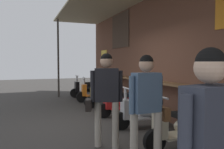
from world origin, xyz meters
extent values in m
plane|color=#383533|center=(0.00, 0.00, 0.00)|extent=(32.61, 32.61, 0.00)
cube|color=brown|center=(0.00, 2.02, 1.83)|extent=(11.65, 0.25, 3.65)
cube|color=brown|center=(0.00, 1.72, 1.01)|extent=(10.48, 0.36, 0.05)
cube|color=#423328|center=(-2.71, 1.89, 2.72)|extent=(1.53, 0.02, 1.28)
cube|color=gold|center=(-4.52, 1.88, 1.84)|extent=(0.70, 0.03, 0.46)
cylinder|color=#332D28|center=(-4.89, -0.11, 1.72)|extent=(0.08, 0.08, 3.44)
ellipsoid|color=black|center=(-4.44, 1.25, 0.40)|extent=(0.39, 0.70, 0.30)
cube|color=black|center=(-4.44, 1.20, 0.60)|extent=(0.31, 0.55, 0.10)
cube|color=black|center=(-4.43, 0.90, 0.25)|extent=(0.39, 0.50, 0.04)
cube|color=black|center=(-4.43, 0.60, 0.47)|extent=(0.28, 0.16, 0.44)
cylinder|color=#B7B7BC|center=(-4.43, 0.60, 0.60)|extent=(0.07, 0.07, 0.70)
cylinder|color=#B7B7BC|center=(-4.43, 0.60, 0.95)|extent=(0.46, 0.04, 0.04)
cylinder|color=black|center=(-4.43, 0.50, 0.20)|extent=(0.11, 0.40, 0.40)
cylinder|color=black|center=(-4.44, 1.50, 0.20)|extent=(0.11, 0.40, 0.40)
ellipsoid|color=orange|center=(-3.16, 1.25, 0.40)|extent=(0.43, 0.72, 0.30)
cube|color=black|center=(-3.16, 1.20, 0.60)|extent=(0.34, 0.57, 0.10)
cube|color=orange|center=(-3.18, 0.90, 0.25)|extent=(0.41, 0.52, 0.04)
cube|color=orange|center=(-3.20, 0.60, 0.47)|extent=(0.29, 0.18, 0.44)
cylinder|color=#B7B7BC|center=(-3.20, 0.60, 0.60)|extent=(0.07, 0.07, 0.70)
cylinder|color=#B7B7BC|center=(-3.20, 0.60, 0.95)|extent=(0.46, 0.07, 0.04)
cylinder|color=black|center=(-3.21, 0.50, 0.20)|extent=(0.13, 0.41, 0.40)
cylinder|color=black|center=(-3.14, 1.50, 0.20)|extent=(0.13, 0.41, 0.40)
ellipsoid|color=gold|center=(-1.94, 1.25, 0.40)|extent=(0.43, 0.73, 0.30)
cube|color=black|center=(-1.94, 1.20, 0.60)|extent=(0.34, 0.57, 0.10)
cube|color=gold|center=(-1.97, 0.90, 0.25)|extent=(0.42, 0.53, 0.04)
cube|color=gold|center=(-1.99, 0.60, 0.47)|extent=(0.29, 0.18, 0.44)
cylinder|color=#B7B7BC|center=(-1.99, 0.60, 0.60)|extent=(0.07, 0.07, 0.70)
cylinder|color=#B7B7BC|center=(-1.99, 0.60, 0.95)|extent=(0.46, 0.07, 0.04)
cylinder|color=black|center=(-2.00, 0.50, 0.20)|extent=(0.13, 0.41, 0.40)
cylinder|color=black|center=(-1.92, 1.50, 0.20)|extent=(0.13, 0.41, 0.40)
ellipsoid|color=red|center=(-0.64, 1.25, 0.40)|extent=(0.40, 0.71, 0.30)
cube|color=black|center=(-0.63, 1.20, 0.60)|extent=(0.31, 0.56, 0.10)
cube|color=red|center=(-0.63, 0.90, 0.25)|extent=(0.39, 0.51, 0.04)
cube|color=red|center=(-0.62, 0.60, 0.47)|extent=(0.28, 0.17, 0.44)
cylinder|color=#B7B7BC|center=(-0.62, 0.60, 0.60)|extent=(0.07, 0.07, 0.70)
cylinder|color=#B7B7BC|center=(-0.62, 0.60, 0.95)|extent=(0.46, 0.05, 0.04)
cylinder|color=black|center=(-0.62, 0.50, 0.20)|extent=(0.11, 0.40, 0.40)
cylinder|color=black|center=(-0.64, 1.50, 0.20)|extent=(0.11, 0.40, 0.40)
ellipsoid|color=#B2B5BA|center=(0.61, 1.25, 0.40)|extent=(0.43, 0.73, 0.30)
cube|color=black|center=(0.60, 1.20, 0.60)|extent=(0.34, 0.57, 0.10)
cube|color=#B2B5BA|center=(0.58, 0.90, 0.25)|extent=(0.42, 0.53, 0.04)
cube|color=#B2B5BA|center=(0.56, 0.60, 0.47)|extent=(0.29, 0.18, 0.44)
cylinder|color=#B7B7BC|center=(0.56, 0.60, 0.60)|extent=(0.07, 0.07, 0.70)
cylinder|color=#B7B7BC|center=(0.56, 0.60, 0.95)|extent=(0.46, 0.07, 0.04)
cylinder|color=black|center=(0.55, 0.50, 0.20)|extent=(0.13, 0.41, 0.40)
cylinder|color=black|center=(0.63, 1.50, 0.20)|extent=(0.13, 0.41, 0.40)
ellipsoid|color=beige|center=(1.97, 1.25, 0.40)|extent=(0.40, 0.71, 0.30)
cube|color=black|center=(1.97, 1.20, 0.60)|extent=(0.31, 0.56, 0.10)
cube|color=beige|center=(1.96, 0.90, 0.25)|extent=(0.39, 0.51, 0.04)
cube|color=beige|center=(1.95, 0.60, 0.47)|extent=(0.28, 0.17, 0.44)
cylinder|color=#B7B7BC|center=(1.95, 0.60, 0.60)|extent=(0.07, 0.07, 0.70)
cylinder|color=#B7B7BC|center=(1.95, 0.60, 0.95)|extent=(0.46, 0.05, 0.04)
cylinder|color=black|center=(1.95, 0.50, 0.20)|extent=(0.11, 0.40, 0.40)
cylinder|color=black|center=(1.98, 1.50, 0.20)|extent=(0.11, 0.40, 0.40)
cylinder|color=#B7B7BC|center=(3.19, 0.60, 0.60)|extent=(0.07, 0.07, 0.70)
cylinder|color=#B7B7BC|center=(3.19, 0.60, 0.95)|extent=(0.46, 0.06, 0.04)
cube|color=#383D4C|center=(4.00, -0.36, 1.09)|extent=(0.28, 0.44, 0.57)
sphere|color=beige|center=(4.00, -0.36, 1.50)|extent=(0.22, 0.22, 0.22)
sphere|color=black|center=(4.00, -0.36, 1.53)|extent=(0.20, 0.20, 0.20)
cylinder|color=#383D4C|center=(4.05, -0.60, 1.07)|extent=(0.08, 0.08, 0.54)
cylinder|color=#ADA393|center=(2.25, -0.04, 0.40)|extent=(0.12, 0.12, 0.81)
cylinder|color=#ADA393|center=(2.40, 0.27, 0.40)|extent=(0.12, 0.12, 0.81)
cube|color=slate|center=(2.33, 0.11, 1.09)|extent=(0.22, 0.42, 0.57)
sphere|color=tan|center=(2.33, 0.11, 1.50)|extent=(0.22, 0.22, 0.22)
sphere|color=black|center=(2.33, 0.11, 1.54)|extent=(0.20, 0.20, 0.20)
cylinder|color=slate|center=(2.34, -0.13, 1.07)|extent=(0.08, 0.08, 0.54)
cylinder|color=slate|center=(2.31, 0.35, 1.07)|extent=(0.08, 0.08, 0.54)
cube|color=brown|center=(2.29, 0.42, 0.75)|extent=(0.27, 0.12, 0.20)
cylinder|color=#ADA393|center=(1.53, -0.04, 0.42)|extent=(0.12, 0.12, 0.83)
cylinder|color=#ADA393|center=(1.31, -0.30, 0.42)|extent=(0.12, 0.12, 0.83)
cube|color=#232328|center=(1.42, -0.17, 1.13)|extent=(0.33, 0.46, 0.59)
sphere|color=tan|center=(1.42, -0.17, 1.55)|extent=(0.23, 0.23, 0.23)
sphere|color=black|center=(1.42, -0.17, 1.59)|extent=(0.21, 0.21, 0.21)
cylinder|color=#232328|center=(1.50, 0.06, 1.11)|extent=(0.08, 0.08, 0.56)
cylinder|color=#232328|center=(1.34, -0.41, 1.11)|extent=(0.08, 0.08, 0.56)
cube|color=black|center=(1.34, -0.48, 0.78)|extent=(0.28, 0.18, 0.20)
camera|label=1|loc=(5.18, -1.54, 1.53)|focal=36.23mm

